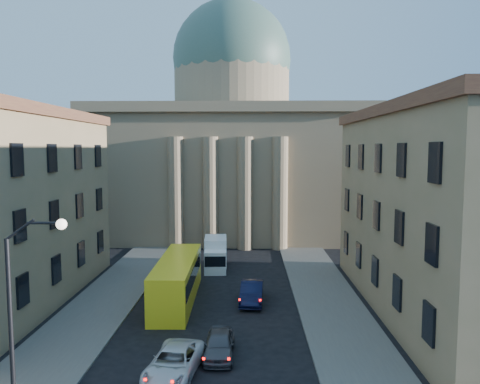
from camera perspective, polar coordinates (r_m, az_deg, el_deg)
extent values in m
cube|color=#5A5752|center=(32.87, -19.18, -15.65)|extent=(5.00, 60.00, 0.15)
cube|color=#5A5752|center=(31.56, 12.58, -16.37)|extent=(5.00, 60.00, 0.15)
cube|color=#897054|center=(66.87, -0.98, 2.20)|extent=(34.00, 26.00, 16.00)
cube|color=#897054|center=(66.93, -0.99, 9.40)|extent=(35.50, 27.50, 1.20)
cylinder|color=#897054|center=(67.28, -1.00, 12.46)|extent=(16.00, 16.00, 8.00)
sphere|color=#4B6657|center=(67.89, -1.00, 15.81)|extent=(16.40, 16.40, 16.40)
cube|color=#897054|center=(69.12, -18.71, -0.06)|extent=(13.00, 13.00, 11.00)
cone|color=#522C23|center=(68.86, -18.90, 6.16)|extent=(26.02, 26.02, 4.00)
cube|color=#897054|center=(67.60, 17.04, -0.13)|extent=(13.00, 13.00, 11.00)
cone|color=#522C23|center=(67.33, 17.22, 6.24)|extent=(26.02, 26.02, 4.00)
cylinder|color=#897054|center=(54.44, -7.82, -0.16)|extent=(1.80, 1.80, 13.00)
cylinder|color=#897054|center=(53.96, -3.62, -0.17)|extent=(1.80, 1.80, 13.00)
cylinder|color=#897054|center=(53.77, 0.63, -0.18)|extent=(1.80, 1.80, 13.00)
cylinder|color=#897054|center=(53.89, 4.89, -0.19)|extent=(1.80, 1.80, 13.00)
cube|color=#997C5A|center=(36.11, 24.88, -2.61)|extent=(11.00, 26.00, 14.00)
cube|color=#522C23|center=(35.89, 25.35, 9.02)|extent=(11.60, 26.60, 0.80)
cylinder|color=black|center=(22.56, -26.15, -15.14)|extent=(0.20, 0.20, 8.00)
cylinder|color=black|center=(21.22, -25.31, -4.23)|extent=(1.30, 0.12, 0.96)
cylinder|color=black|center=(20.75, -22.87, -3.50)|extent=(1.30, 0.12, 0.12)
sphere|color=white|center=(20.47, -20.94, -3.69)|extent=(0.44, 0.44, 0.44)
imported|color=silver|center=(25.81, -8.04, -19.89)|extent=(2.98, 5.35, 1.42)
imported|color=#4A494E|center=(27.67, -2.55, -18.05)|extent=(1.66, 4.12, 1.40)
imported|color=black|center=(36.28, 1.43, -12.14)|extent=(1.90, 4.85, 1.57)
cube|color=yellow|center=(36.74, -7.67, -10.59)|extent=(2.81, 11.58, 3.25)
cube|color=black|center=(36.60, -7.68, -9.80)|extent=(2.87, 10.95, 1.15)
cylinder|color=black|center=(33.30, -10.51, -14.33)|extent=(0.33, 1.05, 1.05)
cylinder|color=black|center=(32.99, -6.81, -14.47)|extent=(0.33, 1.05, 1.05)
cylinder|color=black|center=(41.19, -8.31, -10.43)|extent=(0.33, 1.05, 1.05)
cylinder|color=black|center=(40.93, -5.36, -10.50)|extent=(0.33, 1.05, 1.05)
cube|color=white|center=(44.43, -3.03, -8.49)|extent=(2.15, 2.24, 2.12)
cube|color=black|center=(43.38, -3.05, -8.47)|extent=(1.95, 0.22, 0.97)
cube|color=white|center=(46.64, -2.99, -7.21)|extent=(2.33, 3.83, 2.74)
cylinder|color=black|center=(44.27, -4.19, -9.43)|extent=(0.29, 0.81, 0.80)
cylinder|color=black|center=(44.24, -1.87, -9.43)|extent=(0.29, 0.81, 0.80)
cylinder|color=black|center=(47.70, -4.04, -8.35)|extent=(0.29, 0.81, 0.80)
cylinder|color=black|center=(47.67, -1.90, -8.35)|extent=(0.29, 0.81, 0.80)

